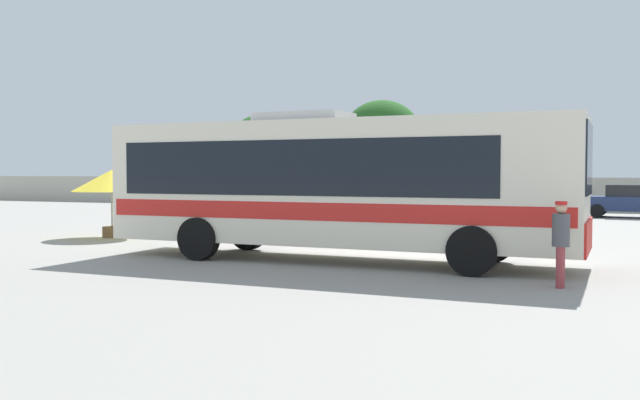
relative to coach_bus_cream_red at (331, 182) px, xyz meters
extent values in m
plane|color=gray|center=(1.52, 10.87, -1.91)|extent=(300.00, 300.00, 0.00)
cube|color=#B2AD9E|center=(1.52, 25.13, -0.98)|extent=(80.00, 0.30, 1.85)
cube|color=silver|center=(0.13, 0.00, -0.02)|extent=(11.32, 2.72, 2.89)
cube|color=black|center=(-0.44, 0.01, 0.33)|extent=(9.29, 2.72, 1.27)
cube|color=red|center=(0.13, 0.00, -0.66)|extent=(11.10, 2.74, 0.40)
cube|color=#19212D|center=(5.78, -0.09, 0.50)|extent=(0.07, 2.30, 1.50)
cube|color=red|center=(5.79, -0.09, -1.12)|extent=(0.10, 2.50, 0.69)
cube|color=#B2B2B2|center=(-0.72, 0.01, 1.54)|extent=(2.22, 1.43, 0.24)
cylinder|color=black|center=(3.64, 1.17, -1.39)|extent=(1.04, 0.32, 1.04)
cylinder|color=black|center=(3.61, -1.28, -1.39)|extent=(1.04, 0.32, 1.04)
cylinder|color=black|center=(-2.96, 1.27, -1.39)|extent=(1.04, 0.32, 1.04)
cylinder|color=black|center=(-2.99, -1.18, -1.39)|extent=(1.04, 0.32, 1.04)
cylinder|color=#99383D|center=(5.38, -2.02, -1.52)|extent=(0.14, 0.14, 0.76)
cylinder|color=#99383D|center=(5.37, -2.17, -1.52)|extent=(0.14, 0.14, 0.76)
cylinder|color=#4C4C51|center=(5.38, -2.10, -0.84)|extent=(0.34, 0.34, 0.60)
sphere|color=tan|center=(5.38, -2.10, -0.43)|extent=(0.21, 0.21, 0.21)
cylinder|color=red|center=(5.38, -2.10, -0.34)|extent=(0.22, 0.22, 0.06)
cylinder|color=gray|center=(-8.83, 2.80, -0.83)|extent=(0.05, 0.05, 2.16)
cone|color=yellow|center=(-8.83, 2.80, -0.05)|extent=(2.54, 2.54, 0.70)
cube|color=brown|center=(-8.83, 2.80, -1.73)|extent=(0.51, 0.51, 0.36)
cube|color=slate|center=(-10.79, 20.90, -1.27)|extent=(4.37, 2.15, 0.64)
cube|color=black|center=(-11.00, 20.88, -0.69)|extent=(2.46, 1.85, 0.52)
cylinder|color=black|center=(-9.55, 21.89, -1.59)|extent=(0.66, 0.27, 0.64)
cylinder|color=black|center=(-9.41, 20.13, -1.59)|extent=(0.66, 0.27, 0.64)
cylinder|color=black|center=(-12.17, 21.67, -1.59)|extent=(0.66, 0.27, 0.64)
cylinder|color=black|center=(-12.02, 19.91, -1.59)|extent=(0.66, 0.27, 0.64)
cube|color=slate|center=(-5.25, 20.24, -1.28)|extent=(4.32, 2.01, 0.62)
cube|color=black|center=(-5.46, 20.23, -0.72)|extent=(2.41, 1.77, 0.51)
cylinder|color=black|center=(-3.98, 21.19, -1.59)|extent=(0.65, 0.25, 0.64)
cylinder|color=black|center=(-3.89, 19.43, -1.59)|extent=(0.65, 0.25, 0.64)
cylinder|color=black|center=(-6.60, 21.06, -1.59)|extent=(0.65, 0.25, 0.64)
cylinder|color=black|center=(-6.51, 19.30, -1.59)|extent=(0.65, 0.25, 0.64)
cube|color=slate|center=(1.10, 20.66, -1.28)|extent=(4.35, 2.14, 0.62)
cube|color=black|center=(0.89, 20.64, -0.72)|extent=(2.45, 1.84, 0.51)
cylinder|color=black|center=(2.33, 21.65, -1.59)|extent=(0.66, 0.27, 0.64)
cylinder|color=black|center=(2.47, 19.89, -1.59)|extent=(0.66, 0.27, 0.64)
cylinder|color=black|center=(-0.28, 21.43, -1.59)|extent=(0.66, 0.27, 0.64)
cylinder|color=black|center=(-0.13, 19.67, -1.59)|extent=(0.66, 0.27, 0.64)
cube|color=navy|center=(6.91, 20.34, -1.25)|extent=(4.23, 2.06, 0.67)
cube|color=black|center=(7.11, 20.32, -0.64)|extent=(2.37, 1.80, 0.55)
cylinder|color=black|center=(5.58, 19.54, -1.59)|extent=(0.65, 0.26, 0.64)
cylinder|color=black|center=(5.69, 21.30, -1.59)|extent=(0.65, 0.26, 0.64)
cylinder|color=brown|center=(-15.98, 27.16, -0.44)|extent=(0.32, 0.32, 2.93)
ellipsoid|color=#23561E|center=(-15.98, 27.16, 2.45)|extent=(4.08, 4.08, 3.47)
cylinder|color=brown|center=(-8.40, 30.40, -0.40)|extent=(0.32, 0.32, 3.01)
ellipsoid|color=#23561E|center=(-8.40, 30.40, 2.93)|extent=(5.23, 5.23, 4.44)
camera|label=1|loc=(6.24, -15.65, 0.22)|focal=39.40mm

